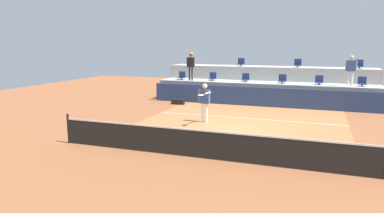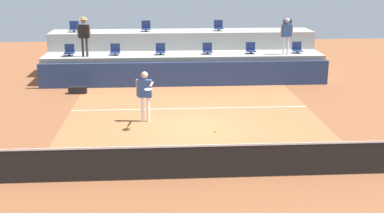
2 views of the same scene
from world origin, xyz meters
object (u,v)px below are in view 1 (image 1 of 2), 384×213
at_px(spectator_in_grey, 351,68).
at_px(tennis_ball, 222,123).
at_px(stadium_chair_lower_right, 319,81).
at_px(stadium_chair_lower_mid_left, 245,78).
at_px(stadium_chair_upper_right, 298,64).
at_px(tennis_player, 204,99).
at_px(equipment_bag, 178,102).
at_px(stadium_chair_lower_far_left, 182,76).
at_px(stadium_chair_upper_far_right, 359,65).
at_px(stadium_chair_lower_far_right, 362,82).
at_px(stadium_chair_lower_mid_right, 282,80).
at_px(stadium_chair_upper_far_left, 191,62).
at_px(stadium_chair_upper_left, 241,63).
at_px(stadium_chair_lower_left, 213,77).
at_px(spectator_with_hat, 191,63).

xyz_separation_m(spectator_in_grey, tennis_ball, (-4.41, -10.24, -1.21)).
bearing_deg(stadium_chair_lower_right, tennis_ball, -104.92).
bearing_deg(stadium_chair_lower_mid_left, stadium_chair_lower_right, 0.00).
bearing_deg(stadium_chair_lower_mid_left, stadium_chair_upper_right, 31.70).
height_order(tennis_player, tennis_ball, tennis_player).
height_order(stadium_chair_lower_right, equipment_bag, stadium_chair_lower_right).
distance_m(stadium_chair_lower_far_left, stadium_chair_upper_far_right, 10.80).
bearing_deg(stadium_chair_lower_far_left, spectator_in_grey, -2.19).
bearing_deg(stadium_chair_lower_far_right, stadium_chair_lower_mid_right, 180.00).
distance_m(stadium_chair_lower_mid_right, equipment_bag, 6.30).
xyz_separation_m(stadium_chair_lower_right, stadium_chair_upper_right, (-1.33, 1.80, 0.85)).
bearing_deg(stadium_chair_lower_mid_right, stadium_chair_upper_right, 68.29).
relative_size(stadium_chair_lower_right, equipment_bag, 0.68).
xyz_separation_m(stadium_chair_lower_right, stadium_chair_upper_far_right, (2.18, 1.80, 0.85)).
bearing_deg(stadium_chair_upper_far_left, stadium_chair_lower_mid_left, -23.10).
distance_m(stadium_chair_lower_far_right, stadium_chair_upper_far_left, 10.87).
height_order(stadium_chair_lower_far_right, stadium_chair_upper_right, stadium_chair_upper_right).
height_order(stadium_chair_upper_left, tennis_ball, stadium_chair_upper_left).
bearing_deg(stadium_chair_lower_far_left, stadium_chair_lower_left, 0.00).
relative_size(stadium_chair_lower_right, spectator_with_hat, 0.29).
bearing_deg(spectator_with_hat, stadium_chair_upper_far_left, 110.09).
height_order(stadium_chair_lower_mid_right, tennis_ball, stadium_chair_lower_mid_right).
bearing_deg(stadium_chair_lower_far_right, stadium_chair_lower_left, 180.00).
height_order(stadium_chair_lower_left, stadium_chair_upper_far_left, stadium_chair_upper_far_left).
bearing_deg(equipment_bag, stadium_chair_lower_left, 57.08).
bearing_deg(stadium_chair_upper_left, equipment_bag, -125.23).
xyz_separation_m(tennis_player, spectator_with_hat, (-2.86, 5.96, 1.25)).
height_order(stadium_chair_lower_far_left, tennis_player, tennis_player).
bearing_deg(stadium_chair_lower_mid_left, stadium_chair_lower_mid_right, 0.00).
distance_m(stadium_chair_upper_far_left, stadium_chair_upper_far_right, 10.64).
relative_size(stadium_chair_lower_mid_left, stadium_chair_lower_right, 1.00).
distance_m(stadium_chair_lower_far_left, tennis_player, 7.32).
distance_m(stadium_chair_lower_left, stadium_chair_upper_far_left, 2.91).
height_order(stadium_chair_lower_mid_left, stadium_chair_upper_far_right, stadium_chair_upper_far_right).
relative_size(tennis_player, equipment_bag, 2.34).
bearing_deg(stadium_chair_lower_right, stadium_chair_lower_far_right, 0.00).
xyz_separation_m(stadium_chair_lower_left, stadium_chair_lower_mid_right, (4.30, 0.00, 0.00)).
distance_m(stadium_chair_upper_far_left, tennis_ball, 13.70).
relative_size(stadium_chair_lower_far_right, spectator_with_hat, 0.29).
bearing_deg(stadium_chair_lower_far_left, stadium_chair_lower_right, 0.00).
xyz_separation_m(stadium_chair_lower_far_left, stadium_chair_upper_far_left, (-0.03, 1.80, 0.85)).
height_order(stadium_chair_lower_far_left, stadium_chair_upper_far_right, stadium_chair_upper_far_right).
distance_m(stadium_chair_lower_left, stadium_chair_lower_mid_left, 2.10).
bearing_deg(stadium_chair_lower_mid_right, stadium_chair_lower_far_right, 0.00).
height_order(stadium_chair_lower_far_right, stadium_chair_upper_far_left, stadium_chair_upper_far_left).
height_order(stadium_chair_lower_far_left, equipment_bag, stadium_chair_lower_far_left).
relative_size(stadium_chair_upper_right, spectator_in_grey, 0.31).
bearing_deg(stadium_chair_lower_right, stadium_chair_lower_mid_left, 180.00).
bearing_deg(tennis_ball, stadium_chair_lower_mid_right, 85.79).
distance_m(stadium_chair_lower_right, stadium_chair_upper_far_right, 2.95).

